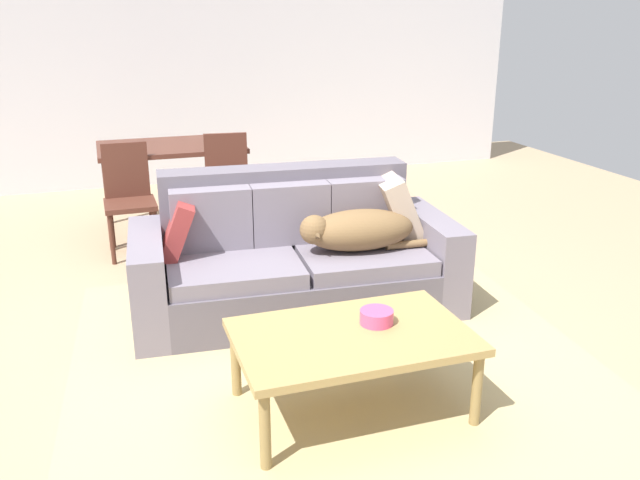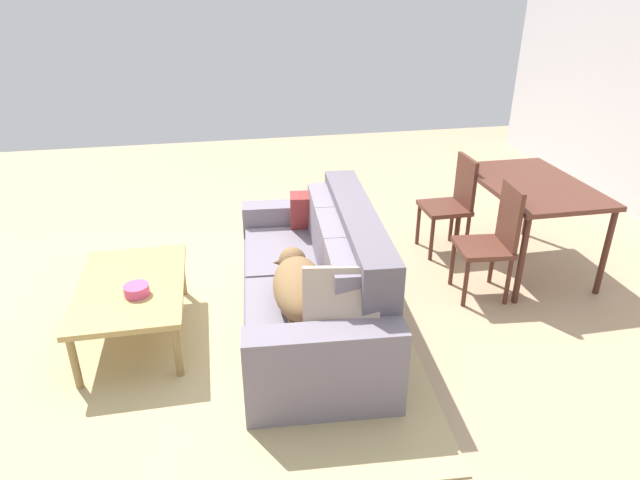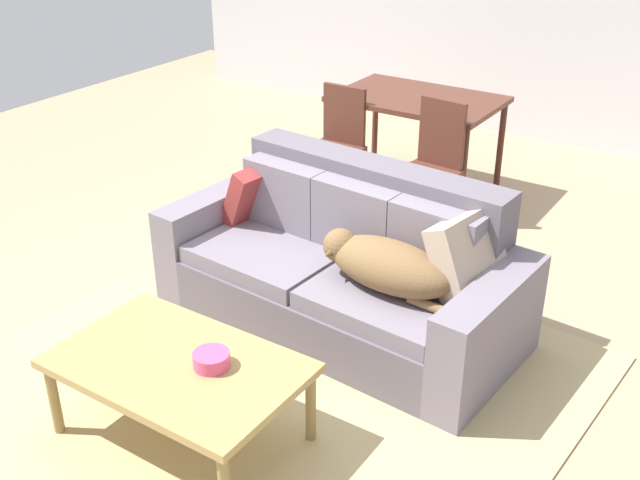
{
  "view_description": "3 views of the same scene",
  "coord_description": "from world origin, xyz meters",
  "px_view_note": "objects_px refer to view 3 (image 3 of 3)",
  "views": [
    {
      "loc": [
        -1.0,
        -3.76,
        1.9
      ],
      "look_at": [
        0.28,
        0.1,
        0.5
      ],
      "focal_mm": 37.3,
      "sensor_mm": 36.0,
      "label": 1
    },
    {
      "loc": [
        3.59,
        -0.42,
        2.4
      ],
      "look_at": [
        -0.04,
        0.28,
        0.6
      ],
      "focal_mm": 31.37,
      "sensor_mm": 36.0,
      "label": 2
    },
    {
      "loc": [
        2.18,
        -3.12,
        2.51
      ],
      "look_at": [
        0.13,
        -0.02,
        0.62
      ],
      "focal_mm": 43.59,
      "sensor_mm": 36.0,
      "label": 3
    }
  ],
  "objects_px": {
    "couch": "(345,268)",
    "throw_pillow_by_right_arm": "(469,258)",
    "coffee_table": "(178,370)",
    "dining_chair_near_right": "(433,161)",
    "bowl_on_coffee_table": "(211,360)",
    "dining_table": "(417,107)",
    "dining_chair_near_left": "(337,141)",
    "throw_pillow_by_left_arm": "(253,193)",
    "dog_on_left_cushion": "(385,265)"
  },
  "relations": [
    {
      "from": "couch",
      "to": "throw_pillow_by_right_arm",
      "type": "bearing_deg",
      "value": 3.59
    },
    {
      "from": "couch",
      "to": "coffee_table",
      "type": "bearing_deg",
      "value": -89.66
    },
    {
      "from": "throw_pillow_by_right_arm",
      "to": "dining_chair_near_right",
      "type": "height_order",
      "value": "dining_chair_near_right"
    },
    {
      "from": "coffee_table",
      "to": "bowl_on_coffee_table",
      "type": "relative_size",
      "value": 6.77
    },
    {
      "from": "dining_table",
      "to": "dining_chair_near_left",
      "type": "bearing_deg",
      "value": -128.31
    },
    {
      "from": "dining_chair_near_left",
      "to": "throw_pillow_by_left_arm",
      "type": "bearing_deg",
      "value": -80.82
    },
    {
      "from": "couch",
      "to": "throw_pillow_by_right_arm",
      "type": "xyz_separation_m",
      "value": [
        0.74,
        -0.01,
        0.29
      ]
    },
    {
      "from": "dog_on_left_cushion",
      "to": "throw_pillow_by_left_arm",
      "type": "height_order",
      "value": "throw_pillow_by_left_arm"
    },
    {
      "from": "dog_on_left_cushion",
      "to": "throw_pillow_by_left_arm",
      "type": "distance_m",
      "value": 1.14
    },
    {
      "from": "coffee_table",
      "to": "dining_chair_near_left",
      "type": "relative_size",
      "value": 1.26
    },
    {
      "from": "couch",
      "to": "dining_chair_near_right",
      "type": "xyz_separation_m",
      "value": [
        -0.16,
        1.43,
        0.17
      ]
    },
    {
      "from": "dog_on_left_cushion",
      "to": "couch",
      "type": "bearing_deg",
      "value": 155.47
    },
    {
      "from": "dining_chair_near_left",
      "to": "dining_chair_near_right",
      "type": "xyz_separation_m",
      "value": [
        0.81,
        -0.0,
        0.01
      ]
    },
    {
      "from": "throw_pillow_by_right_arm",
      "to": "coffee_table",
      "type": "relative_size",
      "value": 0.39
    },
    {
      "from": "couch",
      "to": "dog_on_left_cushion",
      "type": "xyz_separation_m",
      "value": [
        0.36,
        -0.2,
        0.22
      ]
    },
    {
      "from": "couch",
      "to": "throw_pillow_by_left_arm",
      "type": "height_order",
      "value": "couch"
    },
    {
      "from": "dining_table",
      "to": "dining_chair_near_right",
      "type": "bearing_deg",
      "value": -52.55
    },
    {
      "from": "bowl_on_coffee_table",
      "to": "dining_chair_near_right",
      "type": "distance_m",
      "value": 2.69
    },
    {
      "from": "dog_on_left_cushion",
      "to": "dining_chair_near_left",
      "type": "relative_size",
      "value": 0.99
    },
    {
      "from": "throw_pillow_by_left_arm",
      "to": "throw_pillow_by_right_arm",
      "type": "distance_m",
      "value": 1.49
    },
    {
      "from": "coffee_table",
      "to": "dog_on_left_cushion",
      "type": "bearing_deg",
      "value": 67.96
    },
    {
      "from": "throw_pillow_by_left_arm",
      "to": "bowl_on_coffee_table",
      "type": "bearing_deg",
      "value": -59.16
    },
    {
      "from": "throw_pillow_by_right_arm",
      "to": "dining_chair_near_left",
      "type": "xyz_separation_m",
      "value": [
        -1.71,
        1.44,
        -0.13
      ]
    },
    {
      "from": "dining_table",
      "to": "coffee_table",
      "type": "bearing_deg",
      "value": -81.76
    },
    {
      "from": "dog_on_left_cushion",
      "to": "throw_pillow_by_right_arm",
      "type": "height_order",
      "value": "throw_pillow_by_right_arm"
    },
    {
      "from": "throw_pillow_by_right_arm",
      "to": "dining_chair_near_right",
      "type": "bearing_deg",
      "value": 122.06
    },
    {
      "from": "bowl_on_coffee_table",
      "to": "coffee_table",
      "type": "bearing_deg",
      "value": -157.98
    },
    {
      "from": "coffee_table",
      "to": "bowl_on_coffee_table",
      "type": "distance_m",
      "value": 0.18
    },
    {
      "from": "throw_pillow_by_right_arm",
      "to": "bowl_on_coffee_table",
      "type": "distance_m",
      "value": 1.42
    },
    {
      "from": "throw_pillow_by_left_arm",
      "to": "dining_table",
      "type": "height_order",
      "value": "throw_pillow_by_left_arm"
    },
    {
      "from": "dining_table",
      "to": "dining_chair_near_left",
      "type": "relative_size",
      "value": 1.39
    },
    {
      "from": "dog_on_left_cushion",
      "to": "dining_table",
      "type": "distance_m",
      "value": 2.35
    },
    {
      "from": "dining_table",
      "to": "dog_on_left_cushion",
      "type": "bearing_deg",
      "value": -66.84
    },
    {
      "from": "dining_chair_near_left",
      "to": "dining_chair_near_right",
      "type": "distance_m",
      "value": 0.81
    },
    {
      "from": "couch",
      "to": "dining_table",
      "type": "bearing_deg",
      "value": 110.0
    },
    {
      "from": "throw_pillow_by_left_arm",
      "to": "dining_table",
      "type": "bearing_deg",
      "value": 84.47
    },
    {
      "from": "couch",
      "to": "dining_chair_near_right",
      "type": "distance_m",
      "value": 1.45
    },
    {
      "from": "throw_pillow_by_right_arm",
      "to": "bowl_on_coffee_table",
      "type": "bearing_deg",
      "value": -118.69
    },
    {
      "from": "bowl_on_coffee_table",
      "to": "dining_table",
      "type": "bearing_deg",
      "value": 101.02
    },
    {
      "from": "throw_pillow_by_right_arm",
      "to": "coffee_table",
      "type": "xyz_separation_m",
      "value": [
        -0.83,
        -1.3,
        -0.24
      ]
    },
    {
      "from": "coffee_table",
      "to": "dining_chair_near_left",
      "type": "distance_m",
      "value": 2.89
    },
    {
      "from": "dog_on_left_cushion",
      "to": "bowl_on_coffee_table",
      "type": "bearing_deg",
      "value": -101.78
    },
    {
      "from": "dog_on_left_cushion",
      "to": "dining_table",
      "type": "relative_size",
      "value": 0.71
    },
    {
      "from": "dog_on_left_cushion",
      "to": "dining_table",
      "type": "height_order",
      "value": "dining_table"
    },
    {
      "from": "dog_on_left_cushion",
      "to": "throw_pillow_by_right_arm",
      "type": "distance_m",
      "value": 0.43
    },
    {
      "from": "throw_pillow_by_right_arm",
      "to": "couch",
      "type": "bearing_deg",
      "value": 179.5
    },
    {
      "from": "dog_on_left_cushion",
      "to": "coffee_table",
      "type": "height_order",
      "value": "dog_on_left_cushion"
    },
    {
      "from": "dog_on_left_cushion",
      "to": "throw_pillow_by_left_arm",
      "type": "xyz_separation_m",
      "value": [
        -1.1,
        0.3,
        0.03
      ]
    },
    {
      "from": "bowl_on_coffee_table",
      "to": "dining_chair_near_left",
      "type": "xyz_separation_m",
      "value": [
        -1.04,
        2.68,
        0.03
      ]
    },
    {
      "from": "throw_pillow_by_left_arm",
      "to": "dining_table",
      "type": "distance_m",
      "value": 1.87
    }
  ]
}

